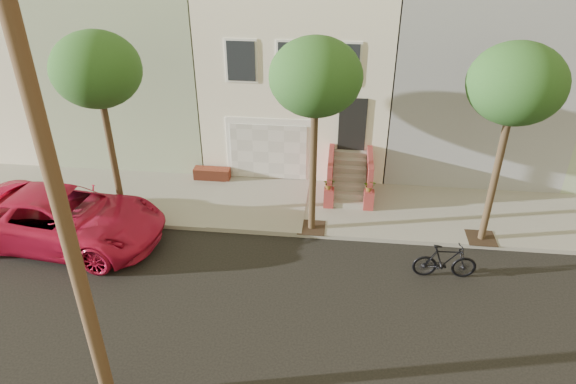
# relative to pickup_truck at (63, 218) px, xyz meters

# --- Properties ---
(ground) EXTENTS (90.00, 90.00, 0.00)m
(ground) POSITION_rel_pickup_truck_xyz_m (6.81, -2.48, -0.89)
(ground) COLOR black
(ground) RESTS_ON ground
(sidewalk) EXTENTS (40.00, 3.70, 0.15)m
(sidewalk) POSITION_rel_pickup_truck_xyz_m (6.81, 2.87, -0.81)
(sidewalk) COLOR gray
(sidewalk) RESTS_ON ground
(house_row) EXTENTS (33.10, 11.70, 7.00)m
(house_row) POSITION_rel_pickup_truck_xyz_m (6.81, 8.71, 2.76)
(house_row) COLOR beige
(house_row) RESTS_ON sidewalk
(tree_left) EXTENTS (2.70, 2.57, 6.30)m
(tree_left) POSITION_rel_pickup_truck_xyz_m (1.31, 1.42, 4.37)
(tree_left) COLOR #2D2116
(tree_left) RESTS_ON sidewalk
(tree_mid) EXTENTS (2.70, 2.57, 6.30)m
(tree_mid) POSITION_rel_pickup_truck_xyz_m (7.81, 1.42, 4.37)
(tree_mid) COLOR #2D2116
(tree_mid) RESTS_ON sidewalk
(tree_right) EXTENTS (2.70, 2.57, 6.30)m
(tree_right) POSITION_rel_pickup_truck_xyz_m (13.31, 1.42, 4.37)
(tree_right) COLOR #2D2116
(tree_right) RESTS_ON sidewalk
(pickup_truck) EXTENTS (6.65, 3.56, 1.78)m
(pickup_truck) POSITION_rel_pickup_truck_xyz_m (0.00, 0.00, 0.00)
(pickup_truck) COLOR #B51336
(pickup_truck) RESTS_ON ground
(motorcycle) EXTENTS (1.88, 0.62, 1.11)m
(motorcycle) POSITION_rel_pickup_truck_xyz_m (11.82, -0.50, -0.33)
(motorcycle) COLOR black
(motorcycle) RESTS_ON ground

